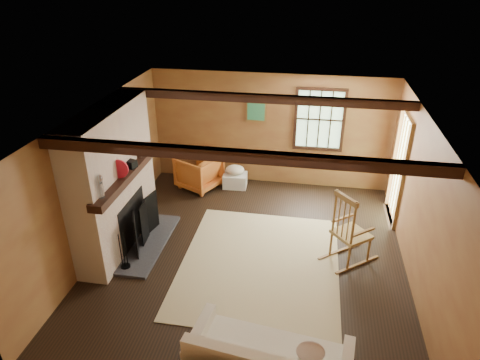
% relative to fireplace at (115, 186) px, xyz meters
% --- Properties ---
extents(ground, '(5.50, 5.50, 0.00)m').
position_rel_fireplace_xyz_m(ground, '(2.23, 0.00, -1.10)').
color(ground, black).
rests_on(ground, ground).
extents(room_envelope, '(5.02, 5.52, 2.44)m').
position_rel_fireplace_xyz_m(room_envelope, '(2.45, 0.26, 0.53)').
color(room_envelope, olive).
rests_on(room_envelope, ground).
extents(fireplace, '(1.02, 2.30, 2.40)m').
position_rel_fireplace_xyz_m(fireplace, '(0.00, 0.00, 0.00)').
color(fireplace, '#965C3A').
rests_on(fireplace, ground).
extents(rug, '(2.50, 3.00, 0.01)m').
position_rel_fireplace_xyz_m(rug, '(2.43, -0.20, -1.10)').
color(rug, tan).
rests_on(rug, ground).
extents(rocking_chair, '(0.99, 0.93, 1.25)m').
position_rel_fireplace_xyz_m(rocking_chair, '(3.80, 0.16, -0.58)').
color(rocking_chair, tan).
rests_on(rocking_chair, ground).
extents(firewood_pile, '(0.60, 0.11, 0.22)m').
position_rel_fireplace_xyz_m(firewood_pile, '(0.43, 2.60, -0.99)').
color(firewood_pile, brown).
rests_on(firewood_pile, ground).
extents(laundry_basket, '(0.52, 0.41, 0.30)m').
position_rel_fireplace_xyz_m(laundry_basket, '(1.54, 2.37, -0.95)').
color(laundry_basket, white).
rests_on(laundry_basket, ground).
extents(basket_pillow, '(0.46, 0.40, 0.20)m').
position_rel_fireplace_xyz_m(basket_pillow, '(1.54, 2.37, -0.70)').
color(basket_pillow, beige).
rests_on(basket_pillow, laundry_basket).
extents(armchair, '(1.07, 1.06, 0.73)m').
position_rel_fireplace_xyz_m(armchair, '(0.78, 2.22, -0.74)').
color(armchair, '#BF6026').
rests_on(armchair, ground).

